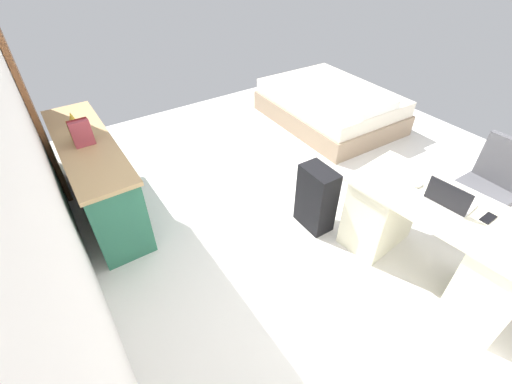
% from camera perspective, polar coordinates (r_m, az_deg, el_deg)
% --- Properties ---
extents(ground_plane, '(5.65, 5.65, 0.00)m').
position_cam_1_polar(ground_plane, '(3.91, 8.36, -0.23)').
color(ground_plane, silver).
extents(wall_back, '(4.65, 0.10, 2.71)m').
position_cam_1_polar(wall_back, '(2.43, -33.46, 5.61)').
color(wall_back, white).
rests_on(wall_back, ground_plane).
extents(door_wooden, '(0.88, 0.05, 2.04)m').
position_cam_1_polar(door_wooden, '(4.20, -33.48, 12.81)').
color(door_wooden, brown).
rests_on(door_wooden, ground_plane).
extents(desk, '(1.50, 0.80, 0.75)m').
position_cam_1_polar(desk, '(3.16, 27.12, -6.87)').
color(desk, beige).
rests_on(desk, ground_plane).
extents(office_chair, '(0.52, 0.52, 0.94)m').
position_cam_1_polar(office_chair, '(3.81, 33.29, -0.34)').
color(office_chair, black).
rests_on(office_chair, ground_plane).
extents(credenza, '(1.80, 0.48, 0.80)m').
position_cam_1_polar(credenza, '(3.79, -24.71, 2.38)').
color(credenza, '#28664C').
rests_on(credenza, ground_plane).
extents(bed, '(1.94, 1.45, 0.58)m').
position_cam_1_polar(bed, '(5.32, 12.07, 13.65)').
color(bed, gray).
rests_on(bed, ground_plane).
extents(suitcase_black, '(0.36, 0.23, 0.65)m').
position_cam_1_polar(suitcase_black, '(3.34, 9.85, -1.03)').
color(suitcase_black, black).
rests_on(suitcase_black, ground_plane).
extents(laptop, '(0.33, 0.25, 0.21)m').
position_cam_1_polar(laptop, '(2.92, 29.17, -1.04)').
color(laptop, '#B7B7BC').
rests_on(laptop, desk).
extents(computer_mouse, '(0.07, 0.11, 0.03)m').
position_cam_1_polar(computer_mouse, '(3.04, 25.14, 1.18)').
color(computer_mouse, white).
rests_on(computer_mouse, desk).
extents(cell_phone_near_laptop, '(0.07, 0.14, 0.01)m').
position_cam_1_polar(cell_phone_near_laptop, '(2.96, 33.85, -3.58)').
color(cell_phone_near_laptop, black).
rests_on(cell_phone_near_laptop, desk).
extents(book_row, '(0.20, 0.17, 0.24)m').
position_cam_1_polar(book_row, '(3.53, -26.84, 8.83)').
color(book_row, '#993944').
rests_on(book_row, credenza).
extents(figurine_small, '(0.08, 0.08, 0.11)m').
position_cam_1_polar(figurine_small, '(3.97, -28.02, 10.77)').
color(figurine_small, gold).
rests_on(figurine_small, credenza).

